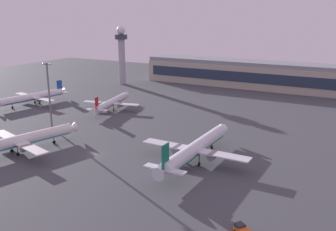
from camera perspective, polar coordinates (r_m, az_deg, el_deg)
The scene contains 9 objects.
ground_plane at distance 126.25m, azimuth -11.04°, elevation -5.85°, with size 416.00×416.00×0.00m, color #424449.
terminal_building at distance 237.79m, azimuth 17.23°, elevation 5.72°, with size 178.62×22.40×16.40m.
control_tower at distance 246.68m, azimuth -7.16°, elevation 9.81°, with size 8.00×8.00×37.60m.
airplane_far_stand at distance 133.48m, azimuth -21.83°, elevation -3.65°, with size 32.82×41.83×10.88m.
airplane_mid_apron at distance 116.28m, azimuth 4.19°, elevation -5.12°, with size 35.65×45.88×11.79m.
airplane_taxiway_distant at distance 202.72m, azimuth -20.00°, elevation 2.70°, with size 31.29×40.01×10.30m.
airplane_near_gate at distance 181.30m, azimuth -8.72°, elevation 1.95°, with size 28.65×36.57×9.46m.
baggage_tractor at distance 82.86m, azimuth 11.35°, elevation -16.94°, with size 4.51×4.00×2.25m.
apron_light_west at distance 154.01m, azimuth -17.82°, elevation 3.47°, with size 4.80×0.90×26.86m.
Camera 1 is at (77.10, -89.25, 45.03)m, focal length 39.66 mm.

